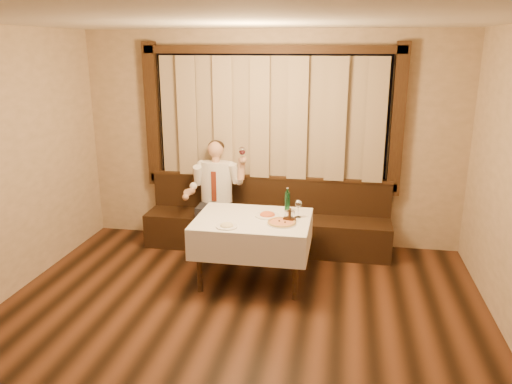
% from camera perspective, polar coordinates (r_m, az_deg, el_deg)
% --- Properties ---
extents(room, '(5.01, 6.01, 2.81)m').
position_cam_1_polar(room, '(4.64, -2.02, 2.75)').
color(room, black).
rests_on(room, ground).
extents(banquette, '(3.20, 0.61, 0.94)m').
position_cam_1_polar(banquette, '(6.64, 1.25, -3.75)').
color(banquette, black).
rests_on(banquette, ground).
extents(dining_table, '(1.27, 0.97, 0.76)m').
position_cam_1_polar(dining_table, '(5.57, -0.36, -4.02)').
color(dining_table, black).
rests_on(dining_table, ground).
extents(pizza, '(0.32, 0.32, 0.03)m').
position_cam_1_polar(pizza, '(5.36, 2.95, -3.51)').
color(pizza, white).
rests_on(pizza, dining_table).
extents(pasta_red, '(0.28, 0.28, 0.09)m').
position_cam_1_polar(pasta_red, '(5.58, 1.32, -2.43)').
color(pasta_red, white).
rests_on(pasta_red, dining_table).
extents(pasta_cream, '(0.23, 0.23, 0.08)m').
position_cam_1_polar(pasta_cream, '(5.26, -3.37, -3.70)').
color(pasta_cream, white).
rests_on(pasta_cream, dining_table).
extents(green_bottle, '(0.06, 0.06, 0.28)m').
position_cam_1_polar(green_bottle, '(5.73, 3.60, -1.08)').
color(green_bottle, '#104C24').
rests_on(green_bottle, dining_table).
extents(table_wine_glass, '(0.08, 0.08, 0.20)m').
position_cam_1_polar(table_wine_glass, '(5.54, 4.86, -1.44)').
color(table_wine_glass, white).
rests_on(table_wine_glass, dining_table).
extents(cruet_caddy, '(0.14, 0.09, 0.14)m').
position_cam_1_polar(cruet_caddy, '(5.43, 3.86, -2.86)').
color(cruet_caddy, black).
rests_on(cruet_caddy, dining_table).
extents(seated_man, '(0.78, 0.58, 1.42)m').
position_cam_1_polar(seated_man, '(6.53, -4.65, 0.59)').
color(seated_man, black).
rests_on(seated_man, ground).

